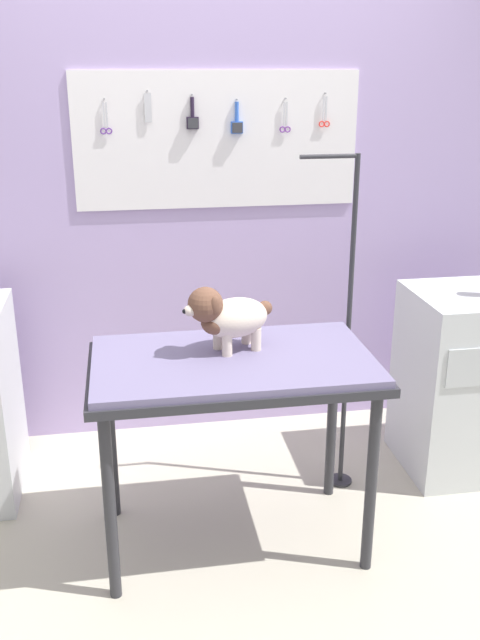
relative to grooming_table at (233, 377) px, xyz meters
The scene contains 6 objects.
ground 0.79m from the grooming_table, 84.89° to the right, with size 4.40×4.00×0.04m, color beige.
rear_wall_panel 1.14m from the grooming_table, 88.84° to the left, with size 4.00×0.11×2.30m.
grooming_table is the anchor object (origin of this frame).
grooming_arm 0.65m from the grooming_table, 31.45° to the left, with size 0.30×0.11×1.53m.
dog 0.23m from the grooming_table, 99.78° to the left, with size 0.37×0.24×0.27m.
cabinet_right 1.35m from the grooming_table, 18.21° to the left, with size 0.68×0.54×0.88m.
Camera 1 is at (-0.40, -2.22, 1.86)m, focal length 39.82 mm.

